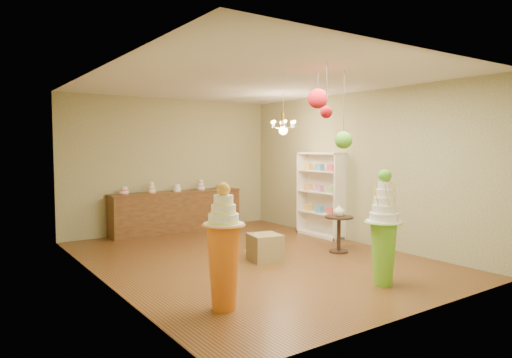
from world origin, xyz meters
TOP-DOWN VIEW (x-y plane):
  - floor at (0.00, 0.00)m, footprint 6.50×6.50m
  - ceiling at (0.00, 0.00)m, footprint 6.50×6.50m
  - wall_back at (0.00, 3.25)m, footprint 5.00×0.04m
  - wall_front at (0.00, -3.25)m, footprint 5.00×0.04m
  - wall_left at (-2.50, 0.00)m, footprint 0.04×6.50m
  - wall_right at (2.50, 0.00)m, footprint 0.04×6.50m
  - pedestal_green at (0.66, -2.29)m, footprint 0.57×0.57m
  - pedestal_orange at (-1.66, -1.87)m, footprint 0.59×0.59m
  - burlap_riser at (0.11, -0.25)m, footprint 0.57×0.57m
  - sideboard at (0.00, 2.97)m, footprint 3.04×0.54m
  - shelving_unit at (2.34, 0.80)m, footprint 0.33×1.20m
  - round_table at (1.56, -0.54)m, footprint 0.52×0.52m
  - vase at (1.56, -0.54)m, footprint 0.27×0.27m
  - pom_red_left at (0.07, -1.57)m, footprint 0.28×0.28m
  - pom_green_mid at (0.42, -1.74)m, footprint 0.25×0.25m
  - pom_red_right at (-0.25, -2.08)m, footprint 0.16×0.16m
  - chandelier at (1.43, 0.94)m, footprint 0.57×0.57m

SIDE VIEW (x-z plane):
  - floor at x=0.00m, z-range 0.00..0.00m
  - burlap_riser at x=0.11m, z-range 0.00..0.45m
  - round_table at x=1.56m, z-range 0.10..0.76m
  - sideboard at x=0.00m, z-range -0.10..1.06m
  - pedestal_orange at x=-1.66m, z-range -0.12..1.38m
  - pedestal_green at x=0.66m, z-range -0.14..1.47m
  - vase at x=1.56m, z-range 0.66..0.88m
  - shelving_unit at x=2.34m, z-range 0.00..1.80m
  - wall_back at x=0.00m, z-range 0.00..3.00m
  - wall_front at x=0.00m, z-range 0.00..3.00m
  - wall_left at x=-2.50m, z-range 0.00..3.00m
  - wall_right at x=2.50m, z-range 0.00..3.00m
  - pom_green_mid at x=0.42m, z-range 1.45..2.57m
  - chandelier at x=1.43m, z-range 1.88..2.73m
  - pom_red_right at x=-0.25m, z-range 2.00..2.72m
  - pom_red_left at x=0.07m, z-range 2.32..2.87m
  - ceiling at x=0.00m, z-range 3.00..3.00m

